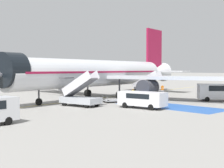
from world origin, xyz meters
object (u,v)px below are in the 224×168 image
(fuel_tanker, at_px, (46,80))
(traffic_cone_0, at_px, (135,98))
(service_van_0, at_px, (142,98))
(ground_crew_0, at_px, (133,94))
(service_van_1, at_px, (217,91))
(boarding_stairs_forward, at_px, (80,97))
(baggage_cart, at_px, (114,100))
(ground_crew_1, at_px, (162,89))
(airliner, at_px, (100,73))
(boarding_stairs_aft, at_px, (147,90))
(ground_crew_2, at_px, (152,89))

(fuel_tanker, bearing_deg, traffic_cone_0, -91.29)
(service_van_0, xyz_separation_m, ground_crew_0, (5.06, 6.21, -0.16))
(service_van_1, bearing_deg, traffic_cone_0, -94.87)
(boarding_stairs_forward, xyz_separation_m, fuel_tanker, (15.31, 33.40, 0.77))
(baggage_cart, relative_size, ground_crew_0, 1.76)
(boarding_stairs_forward, xyz_separation_m, ground_crew_1, (19.13, 3.03, 0.01))
(airliner, bearing_deg, ground_crew_0, 175.26)
(service_van_1, relative_size, baggage_cart, 1.67)
(boarding_stairs_aft, height_order, fuel_tanker, boarding_stairs_aft)
(airliner, relative_size, baggage_cart, 13.94)
(ground_crew_1, xyz_separation_m, traffic_cone_0, (-9.06, -2.37, -0.78))
(service_van_1, bearing_deg, service_van_0, -51.53)
(boarding_stairs_forward, bearing_deg, ground_crew_0, -11.18)
(ground_crew_0, bearing_deg, ground_crew_1, 70.17)
(baggage_cart, bearing_deg, ground_crew_1, 118.62)
(boarding_stairs_forward, height_order, boarding_stairs_aft, boarding_stairs_forward)
(boarding_stairs_aft, distance_m, baggage_cart, 9.89)
(airliner, xyz_separation_m, baggage_cart, (-2.56, -5.82, -3.45))
(boarding_stairs_aft, relative_size, ground_crew_1, 3.13)
(baggage_cart, distance_m, ground_crew_0, 3.34)
(boarding_stairs_aft, distance_m, ground_crew_0, 6.93)
(ground_crew_2, distance_m, traffic_cone_0, 9.90)
(service_van_1, distance_m, ground_crew_1, 11.05)
(service_van_1, height_order, ground_crew_2, service_van_1)
(boarding_stairs_aft, xyz_separation_m, service_van_0, (-11.32, -9.19, 0.11))
(boarding_stairs_forward, height_order, traffic_cone_0, boarding_stairs_forward)
(service_van_1, bearing_deg, boarding_stairs_aft, -124.11)
(service_van_0, bearing_deg, ground_crew_2, -153.88)
(baggage_cart, distance_m, traffic_cone_0, 4.45)
(service_van_0, xyz_separation_m, baggage_cart, (1.81, 6.58, -0.86))
(ground_crew_1, distance_m, traffic_cone_0, 9.39)
(airliner, xyz_separation_m, fuel_tanker, (7.11, 27.23, -1.93))
(airliner, relative_size, fuel_tanker, 3.73)
(ground_crew_0, xyz_separation_m, ground_crew_1, (10.24, 3.05, 0.06))
(airliner, height_order, service_van_1, airliner)
(baggage_cart, bearing_deg, service_van_1, 72.00)
(ground_crew_0, height_order, traffic_cone_0, ground_crew_0)
(service_van_0, bearing_deg, baggage_cart, -116.05)
(fuel_tanker, bearing_deg, baggage_cart, -98.51)
(ground_crew_1, bearing_deg, fuel_tanker, -70.81)
(fuel_tanker, distance_m, service_van_1, 41.27)
(baggage_cart, xyz_separation_m, ground_crew_2, (13.29, 4.70, 0.66))
(service_van_0, bearing_deg, boarding_stairs_forward, -69.15)
(ground_crew_1, relative_size, traffic_cone_0, 3.70)
(traffic_cone_0, bearing_deg, ground_crew_0, -150.10)
(fuel_tanker, bearing_deg, boarding_stairs_aft, -82.52)
(baggage_cart, bearing_deg, fuel_tanker, -178.96)
(fuel_tanker, height_order, ground_crew_2, fuel_tanker)
(service_van_0, bearing_deg, fuel_tanker, -116.81)
(airliner, bearing_deg, fuel_tanker, -25.69)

